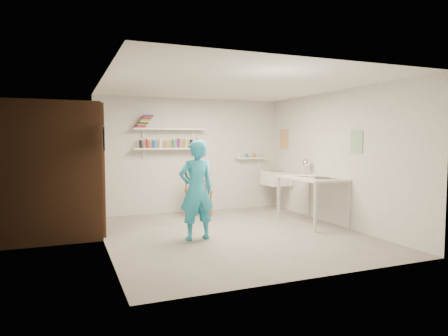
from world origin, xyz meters
name	(u,v)px	position (x,y,z in m)	size (l,w,h in m)	color
floor	(233,234)	(0.00, 0.00, -0.01)	(4.00, 4.50, 0.02)	slate
ceiling	(233,84)	(0.00, 0.00, 2.41)	(4.00, 4.50, 0.02)	silver
wall_back	(191,155)	(0.00, 2.26, 1.20)	(4.00, 0.02, 2.40)	silver
wall_front	(316,170)	(0.00, -2.26, 1.20)	(4.00, 0.02, 2.40)	silver
wall_left	(103,163)	(-2.01, 0.00, 1.20)	(0.02, 4.50, 2.40)	silver
wall_right	(336,158)	(2.01, 0.00, 1.20)	(0.02, 4.50, 2.40)	silver
doorway_recess	(99,172)	(-1.99, 1.05, 1.00)	(0.02, 0.90, 2.00)	black
corridor_box	(53,170)	(-2.70, 1.05, 1.05)	(1.40, 1.50, 2.10)	brown
door_lintel	(99,108)	(-1.97, 1.05, 2.05)	(0.06, 1.05, 0.10)	brown
door_jamb_near	(103,174)	(-1.97, 0.55, 1.00)	(0.06, 0.10, 2.00)	brown
door_jamb_far	(98,169)	(-1.97, 1.55, 1.00)	(0.06, 0.10, 2.00)	brown
shelf_lower	(170,149)	(-0.50, 2.13, 1.35)	(1.50, 0.22, 0.03)	white
shelf_upper	(170,129)	(-0.50, 2.13, 1.75)	(1.50, 0.22, 0.03)	white
ledge_shelf	(250,158)	(1.35, 2.17, 1.12)	(0.70, 0.14, 0.03)	white
poster_left	(104,138)	(-1.99, 0.05, 1.55)	(0.01, 0.28, 0.36)	#334C7F
poster_right_a	(284,139)	(1.99, 1.80, 1.55)	(0.01, 0.34, 0.42)	#995933
poster_right_b	(356,142)	(1.99, -0.55, 1.50)	(0.01, 0.30, 0.38)	#3F724C
belfast_sink	(276,178)	(1.75, 1.70, 0.70)	(0.48, 0.60, 0.30)	white
man	(196,190)	(-0.66, -0.13, 0.77)	(0.56, 0.37, 1.53)	#279FC6
wall_clock	(193,172)	(-0.65, 0.09, 1.02)	(0.28, 0.28, 0.04)	beige
wooden_chair	(198,191)	(-0.05, 1.66, 0.50)	(0.47, 0.45, 1.00)	brown
work_table	(312,200)	(1.64, 0.19, 0.43)	(0.77, 1.29, 0.86)	silver
desk_lamp	(306,163)	(1.85, 0.71, 1.08)	(0.16, 0.16, 0.16)	silver
spray_cans	(170,144)	(-0.50, 2.13, 1.45)	(1.32, 0.06, 0.17)	black
book_stack	(144,122)	(-1.02, 2.13, 1.89)	(0.34, 0.14, 0.25)	red
ledge_pots	(250,156)	(1.35, 2.17, 1.18)	(0.48, 0.07, 0.09)	silver
papers	(312,176)	(1.64, 0.19, 0.87)	(0.30, 0.22, 0.02)	silver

